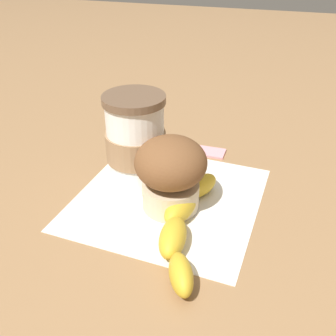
% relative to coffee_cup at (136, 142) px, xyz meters
% --- Properties ---
extents(ground_plane, '(3.00, 3.00, 0.00)m').
position_rel_coffee_cup_xyz_m(ground_plane, '(0.06, -0.03, -0.07)').
color(ground_plane, '#936D47').
extents(paper_napkin, '(0.26, 0.26, 0.00)m').
position_rel_coffee_cup_xyz_m(paper_napkin, '(0.06, -0.03, -0.07)').
color(paper_napkin, white).
rests_on(paper_napkin, ground_plane).
extents(coffee_cup, '(0.09, 0.09, 0.13)m').
position_rel_coffee_cup_xyz_m(coffee_cup, '(0.00, 0.00, 0.00)').
color(coffee_cup, white).
rests_on(coffee_cup, paper_napkin).
extents(muffin, '(0.09, 0.09, 0.10)m').
position_rel_coffee_cup_xyz_m(muffin, '(0.06, -0.04, -0.01)').
color(muffin, beige).
rests_on(muffin, paper_napkin).
extents(banana, '(0.08, 0.23, 0.03)m').
position_rel_coffee_cup_xyz_m(banana, '(0.09, -0.09, -0.05)').
color(banana, gold).
rests_on(banana, paper_napkin).
extents(sugar_packet, '(0.05, 0.03, 0.01)m').
position_rel_coffee_cup_xyz_m(sugar_packet, '(0.08, 0.12, -0.06)').
color(sugar_packet, pink).
rests_on(sugar_packet, ground_plane).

